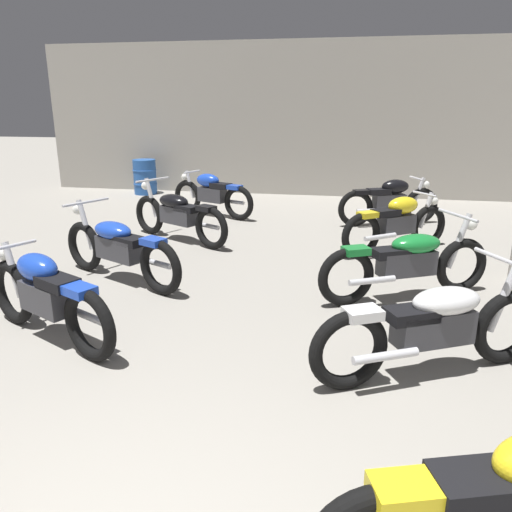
# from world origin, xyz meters

# --- Properties ---
(back_wall) EXTENTS (13.48, 0.24, 3.60)m
(back_wall) POSITION_xyz_m (0.00, 11.38, 1.80)
(back_wall) COLOR #9E998E
(back_wall) RESTS_ON ground
(motorcycle_left_row_1) EXTENTS (1.82, 0.97, 0.88)m
(motorcycle_left_row_1) POSITION_xyz_m (-1.76, 2.92, 0.46)
(motorcycle_left_row_1) COLOR black
(motorcycle_left_row_1) RESTS_ON ground
(motorcycle_left_row_2) EXTENTS (1.99, 1.12, 0.97)m
(motorcycle_left_row_2) POSITION_xyz_m (-1.83, 4.58, 0.45)
(motorcycle_left_row_2) COLOR black
(motorcycle_left_row_2) RESTS_ON ground
(motorcycle_left_row_3) EXTENTS (1.95, 1.17, 0.97)m
(motorcycle_left_row_3) POSITION_xyz_m (-1.75, 6.59, 0.45)
(motorcycle_left_row_3) COLOR black
(motorcycle_left_row_3) RESTS_ON ground
(motorcycle_left_row_4) EXTENTS (1.86, 0.87, 0.88)m
(motorcycle_left_row_4) POSITION_xyz_m (-1.72, 8.52, 0.46)
(motorcycle_left_row_4) COLOR black
(motorcycle_left_row_4) RESTS_ON ground
(motorcycle_right_row_1) EXTENTS (1.98, 1.13, 0.97)m
(motorcycle_right_row_1) POSITION_xyz_m (1.73, 2.92, 0.45)
(motorcycle_right_row_1) COLOR black
(motorcycle_right_row_1) RESTS_ON ground
(motorcycle_right_row_2) EXTENTS (1.99, 1.12, 0.97)m
(motorcycle_right_row_2) POSITION_xyz_m (1.69, 4.65, 0.45)
(motorcycle_right_row_2) COLOR black
(motorcycle_right_row_2) RESTS_ON ground
(motorcycle_right_row_3) EXTENTS (1.64, 1.27, 0.88)m
(motorcycle_right_row_3) POSITION_xyz_m (1.71, 6.60, 0.46)
(motorcycle_right_row_3) COLOR black
(motorcycle_right_row_3) RESTS_ON ground
(motorcycle_right_row_4) EXTENTS (1.87, 0.84, 0.88)m
(motorcycle_right_row_4) POSITION_xyz_m (1.72, 8.41, 0.46)
(motorcycle_right_row_4) COLOR black
(motorcycle_right_row_4) RESTS_ON ground
(oil_drum) EXTENTS (0.59, 0.59, 0.85)m
(oil_drum) POSITION_xyz_m (-4.06, 10.71, 0.43)
(oil_drum) COLOR #23519E
(oil_drum) RESTS_ON ground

